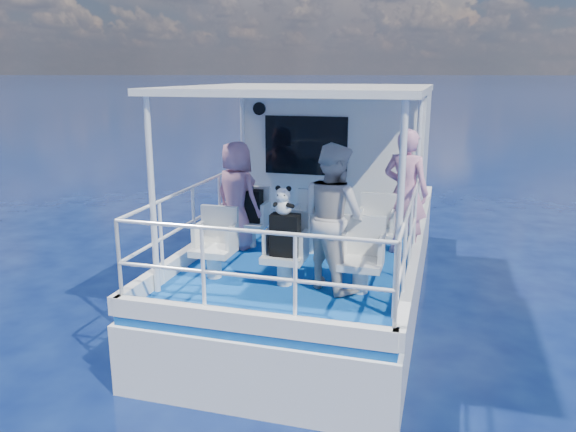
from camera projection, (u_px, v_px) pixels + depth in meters
The scene contains 20 objects.
ground at pixel (306, 317), 7.91m from camera, with size 2000.00×2000.00×0.00m, color #08123C.
hull at pixel (322, 291), 8.85m from camera, with size 3.00×7.00×1.60m, color white.
deck at pixel (323, 239), 8.64m from camera, with size 2.90×6.90×0.10m, color #0B459D.
cabin at pixel (340, 154), 9.56m from camera, with size 2.85×2.00×2.20m, color white.
canopy at pixel (305, 89), 6.95m from camera, with size 3.00×3.20×0.08m, color white.
canopy_posts at pixel (303, 180), 7.19m from camera, with size 2.77×2.97×2.20m.
railings at pixel (296, 232), 7.03m from camera, with size 2.84×3.59×1.00m, color white, non-canonical shape.
seat_port_fwd at pixel (250, 234), 8.07m from camera, with size 0.48×0.46×0.38m, color silver.
seat_center_fwd at pixel (311, 239), 7.83m from camera, with size 0.48×0.46×0.38m, color silver.
seat_stbd_fwd at pixel (375, 244), 7.59m from camera, with size 0.48×0.46×0.38m, color silver.
seat_port_aft at pixel (214, 262), 6.86m from camera, with size 0.48×0.46×0.38m, color silver.
seat_center_aft at pixel (285, 269), 6.62m from camera, with size 0.48×0.46×0.38m, color silver.
seat_stbd_aft at pixel (360, 276), 6.38m from camera, with size 0.48×0.46×0.38m, color silver.
passenger_port_fwd at pixel (237, 195), 7.92m from camera, with size 0.57×0.41×1.52m, color #C37E96.
passenger_stbd_fwd at pixel (406, 193), 7.60m from camera, with size 0.63×0.41×1.73m, color pink.
passenger_stbd_aft at pixel (333, 217), 6.38m from camera, with size 0.82×0.64×1.69m, color beige.
backpack_port at pixel (250, 206), 7.95m from camera, with size 0.35×0.20×0.46m, color black.
backpack_center at pixel (285, 235), 6.45m from camera, with size 0.33×0.19×0.49m, color black.
compact_camera at pixel (250, 188), 7.89m from camera, with size 0.09×0.06×0.06m, color black.
panda at pixel (283, 200), 6.34m from camera, with size 0.21×0.18×0.33m, color white, non-canonical shape.
Camera 1 is at (1.75, -7.11, 3.33)m, focal length 35.00 mm.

